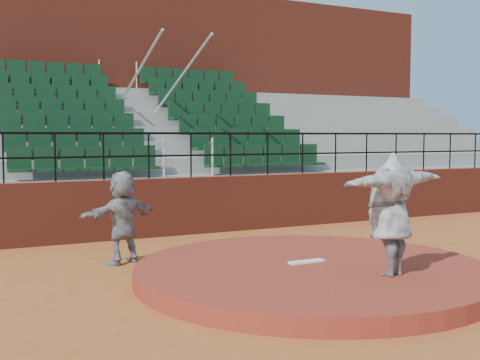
# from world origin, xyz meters

# --- Properties ---
(ground) EXTENTS (90.00, 90.00, 0.00)m
(ground) POSITION_xyz_m (0.00, 0.00, 0.00)
(ground) COLOR #A45325
(ground) RESTS_ON ground
(pitchers_mound) EXTENTS (5.50, 5.50, 0.25)m
(pitchers_mound) POSITION_xyz_m (0.00, 0.00, 0.12)
(pitchers_mound) COLOR maroon
(pitchers_mound) RESTS_ON ground
(pitching_rubber) EXTENTS (0.60, 0.15, 0.03)m
(pitching_rubber) POSITION_xyz_m (0.00, 0.15, 0.27)
(pitching_rubber) COLOR white
(pitching_rubber) RESTS_ON pitchers_mound
(boundary_wall) EXTENTS (24.00, 0.30, 1.30)m
(boundary_wall) POSITION_xyz_m (0.00, 5.00, 0.65)
(boundary_wall) COLOR maroon
(boundary_wall) RESTS_ON ground
(wall_railing) EXTENTS (24.04, 0.05, 1.03)m
(wall_railing) POSITION_xyz_m (0.00, 5.00, 2.03)
(wall_railing) COLOR black
(wall_railing) RESTS_ON boundary_wall
(seating_deck) EXTENTS (24.00, 5.97, 4.63)m
(seating_deck) POSITION_xyz_m (0.00, 8.65, 1.44)
(seating_deck) COLOR gray
(seating_deck) RESTS_ON ground
(press_box_facade) EXTENTS (24.00, 3.00, 7.10)m
(press_box_facade) POSITION_xyz_m (0.00, 12.60, 3.55)
(press_box_facade) COLOR maroon
(press_box_facade) RESTS_ON ground
(pitcher) EXTENTS (2.24, 1.07, 1.76)m
(pitcher) POSITION_xyz_m (0.60, -1.10, 1.13)
(pitcher) COLOR black
(pitcher) RESTS_ON pitchers_mound
(fielder) EXTENTS (1.59, 0.99, 1.64)m
(fielder) POSITION_xyz_m (-2.28, 2.55, 0.82)
(fielder) COLOR black
(fielder) RESTS_ON ground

